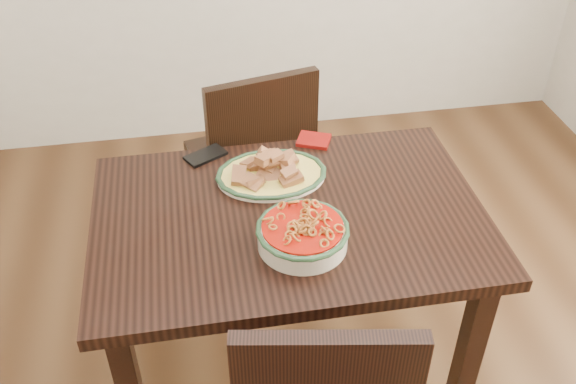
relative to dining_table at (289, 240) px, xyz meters
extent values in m
plane|color=#3B2413|center=(0.10, -0.06, -0.64)|extent=(3.50, 3.50, 0.00)
cube|color=black|center=(0.00, 0.00, 0.09)|extent=(1.13, 0.75, 0.04)
cube|color=black|center=(0.49, -0.30, -0.29)|extent=(0.06, 0.06, 0.71)
cube|color=black|center=(-0.49, 0.30, -0.29)|extent=(0.06, 0.06, 0.71)
cube|color=black|center=(0.49, 0.30, -0.29)|extent=(0.06, 0.06, 0.71)
cube|color=black|center=(-0.04, 0.75, -0.21)|extent=(0.51, 0.51, 0.04)
cube|color=black|center=(0.09, 0.95, -0.44)|extent=(0.04, 0.04, 0.41)
cube|color=black|center=(-0.25, 0.87, -0.44)|extent=(0.04, 0.04, 0.41)
cube|color=black|center=(0.16, 0.62, -0.44)|extent=(0.04, 0.04, 0.41)
cube|color=black|center=(-0.17, 0.54, -0.44)|extent=(0.04, 0.04, 0.41)
cube|color=black|center=(0.00, 0.56, 0.03)|extent=(0.42, 0.14, 0.44)
ellipsoid|color=#F4E6CE|center=(-0.02, 0.18, 0.11)|extent=(0.33, 0.25, 0.02)
ellipsoid|color=#DAC14C|center=(-0.02, 0.18, 0.12)|extent=(0.32, 0.24, 0.01)
torus|color=#193820|center=(-0.02, 0.18, 0.12)|extent=(0.26, 0.26, 0.01)
cylinder|color=beige|center=(0.01, -0.14, 0.14)|extent=(0.24, 0.24, 0.06)
torus|color=#1A3B21|center=(0.01, -0.14, 0.16)|extent=(0.25, 0.25, 0.02)
cylinder|color=#9E1107|center=(0.01, -0.14, 0.17)|extent=(0.22, 0.22, 0.01)
cube|color=black|center=(-0.22, 0.33, 0.11)|extent=(0.15, 0.12, 0.01)
cube|color=maroon|center=(0.15, 0.35, 0.11)|extent=(0.13, 0.12, 0.01)
camera|label=1|loc=(-0.25, -1.40, 1.28)|focal=40.00mm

